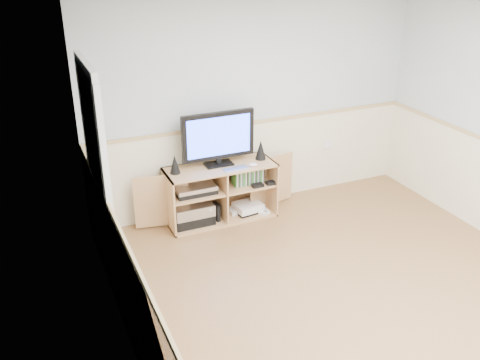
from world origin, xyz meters
name	(u,v)px	position (x,y,z in m)	size (l,w,h in m)	color
room	(360,175)	(-0.06, 0.12, 1.22)	(4.04, 4.54, 2.54)	#A8794B
media_cabinet	(219,190)	(-0.55, 2.04, 0.33)	(1.95, 0.47, 0.65)	tan
monitor	(218,137)	(-0.55, 2.03, 0.98)	(0.83, 0.18, 0.61)	black
speaker_left	(175,164)	(-1.07, 2.01, 0.75)	(0.11, 0.11, 0.21)	black
speaker_right	(261,150)	(-0.05, 2.01, 0.76)	(0.12, 0.12, 0.23)	black
keyboard	(235,169)	(-0.43, 1.85, 0.66)	(0.28, 0.11, 0.01)	silver
mouse	(253,165)	(-0.21, 1.85, 0.67)	(0.10, 0.06, 0.04)	white
av_components	(193,206)	(-0.89, 1.98, 0.22)	(0.53, 0.33, 0.47)	black
game_consoles	(247,208)	(-0.23, 1.97, 0.07)	(0.46, 0.30, 0.11)	white
game_cases	(248,176)	(-0.22, 1.97, 0.48)	(0.36, 0.14, 0.19)	#3F8C3F
wall_outlet	(327,144)	(1.00, 2.23, 0.60)	(0.12, 0.03, 0.12)	white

